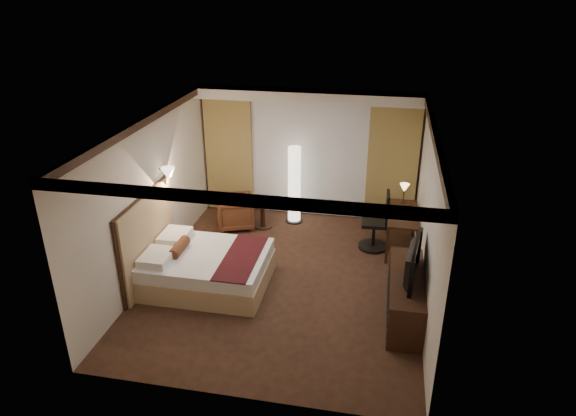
% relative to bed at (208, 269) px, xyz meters
% --- Properties ---
extents(floor, '(4.50, 5.50, 0.01)m').
position_rel_bed_xyz_m(floor, '(1.20, 0.39, -0.29)').
color(floor, '#302012').
rests_on(floor, ground).
extents(ceiling, '(4.50, 5.50, 0.01)m').
position_rel_bed_xyz_m(ceiling, '(1.20, 0.39, 2.41)').
color(ceiling, white).
rests_on(ceiling, back_wall).
extents(back_wall, '(4.50, 0.02, 2.70)m').
position_rel_bed_xyz_m(back_wall, '(1.20, 3.14, 1.06)').
color(back_wall, beige).
rests_on(back_wall, floor).
extents(left_wall, '(0.02, 5.50, 2.70)m').
position_rel_bed_xyz_m(left_wall, '(-1.05, 0.39, 1.06)').
color(left_wall, beige).
rests_on(left_wall, floor).
extents(right_wall, '(0.02, 5.50, 2.70)m').
position_rel_bed_xyz_m(right_wall, '(3.45, 0.39, 1.06)').
color(right_wall, beige).
rests_on(right_wall, floor).
extents(crown_molding, '(4.50, 5.50, 0.12)m').
position_rel_bed_xyz_m(crown_molding, '(1.20, 0.39, 2.35)').
color(crown_molding, black).
rests_on(crown_molding, ceiling).
extents(soffit, '(4.50, 0.50, 0.20)m').
position_rel_bed_xyz_m(soffit, '(1.20, 2.89, 2.31)').
color(soffit, white).
rests_on(soffit, ceiling).
extents(curtain_sheer, '(2.48, 0.04, 2.45)m').
position_rel_bed_xyz_m(curtain_sheer, '(1.20, 3.06, 0.96)').
color(curtain_sheer, silver).
rests_on(curtain_sheer, back_wall).
extents(curtain_left_drape, '(1.00, 0.14, 2.45)m').
position_rel_bed_xyz_m(curtain_left_drape, '(-0.50, 3.00, 0.96)').
color(curtain_left_drape, tan).
rests_on(curtain_left_drape, back_wall).
extents(curtain_right_drape, '(1.00, 0.14, 2.45)m').
position_rel_bed_xyz_m(curtain_right_drape, '(2.90, 3.00, 0.96)').
color(curtain_right_drape, tan).
rests_on(curtain_right_drape, back_wall).
extents(wall_sconce, '(0.24, 0.24, 0.24)m').
position_rel_bed_xyz_m(wall_sconce, '(-0.89, 0.77, 1.33)').
color(wall_sconce, white).
rests_on(wall_sconce, left_wall).
extents(bed, '(1.97, 1.54, 0.58)m').
position_rel_bed_xyz_m(bed, '(0.00, 0.00, 0.00)').
color(bed, white).
rests_on(bed, floor).
extents(headboard, '(0.12, 1.84, 1.50)m').
position_rel_bed_xyz_m(headboard, '(-1.00, -0.00, 0.46)').
color(headboard, tan).
rests_on(headboard, floor).
extents(armchair, '(0.87, 0.89, 0.73)m').
position_rel_bed_xyz_m(armchair, '(-0.17, 2.15, 0.07)').
color(armchair, '#4E2A17').
rests_on(armchair, floor).
extents(side_table, '(0.49, 0.49, 0.54)m').
position_rel_bed_xyz_m(side_table, '(0.40, 2.25, -0.02)').
color(side_table, black).
rests_on(side_table, floor).
extents(floor_lamp, '(0.35, 0.35, 1.64)m').
position_rel_bed_xyz_m(floor_lamp, '(0.97, 2.64, 0.53)').
color(floor_lamp, white).
rests_on(floor_lamp, floor).
extents(desk, '(0.55, 1.27, 0.75)m').
position_rel_bed_xyz_m(desk, '(3.15, 1.85, 0.09)').
color(desk, black).
rests_on(desk, floor).
extents(desk_lamp, '(0.18, 0.18, 0.34)m').
position_rel_bed_xyz_m(desk_lamp, '(3.15, 2.33, 0.63)').
color(desk_lamp, '#FFD899').
rests_on(desk_lamp, desk).
extents(office_chair, '(0.57, 0.57, 1.14)m').
position_rel_bed_xyz_m(office_chair, '(2.65, 1.80, 0.28)').
color(office_chair, black).
rests_on(office_chair, floor).
extents(dresser, '(0.50, 1.77, 0.69)m').
position_rel_bed_xyz_m(dresser, '(3.20, -0.26, 0.05)').
color(dresser, black).
rests_on(dresser, floor).
extents(television, '(0.80, 1.20, 0.15)m').
position_rel_bed_xyz_m(television, '(3.17, -0.26, 0.72)').
color(television, black).
rests_on(television, dresser).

